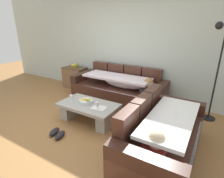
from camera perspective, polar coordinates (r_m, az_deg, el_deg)
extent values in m
plane|color=olive|center=(3.70, -13.35, -11.63)|extent=(14.00, 14.00, 0.00)
cube|color=#B5C4BB|center=(4.94, 3.13, 13.56)|extent=(9.00, 0.10, 2.70)
cube|color=#46271D|center=(4.65, 1.83, -1.34)|extent=(2.38, 0.92, 0.42)
cube|color=#46271D|center=(5.21, -3.39, 6.06)|extent=(0.47, 0.16, 0.46)
cube|color=#46271D|center=(4.95, 1.47, 5.34)|extent=(0.47, 0.16, 0.46)
cube|color=#46271D|center=(4.73, 6.81, 4.51)|extent=(0.47, 0.16, 0.46)
cube|color=#46271D|center=(4.56, 12.60, 3.56)|extent=(0.47, 0.16, 0.46)
cube|color=#381F17|center=(5.15, -8.91, 4.18)|extent=(0.18, 0.92, 0.20)
cube|color=#381F17|center=(4.16, 15.22, -0.16)|extent=(0.18, 0.92, 0.20)
cube|color=#4C4C56|center=(4.24, 11.64, -0.12)|extent=(0.36, 0.28, 0.11)
sphere|color=beige|center=(4.15, 11.60, 1.78)|extent=(0.21, 0.21, 0.21)
sphere|color=#9E7042|center=(4.14, 11.63, 2.18)|extent=(0.20, 0.20, 0.20)
ellipsoid|color=silver|center=(4.40, 3.94, 2.19)|extent=(1.10, 0.44, 0.28)
cube|color=silver|center=(4.45, 1.46, 3.77)|extent=(1.70, 0.60, 0.05)
cube|color=silver|center=(4.29, -1.02, -2.93)|extent=(1.44, 0.04, 0.38)
cube|color=#46271D|center=(2.93, 15.88, -16.28)|extent=(0.92, 1.87, 0.42)
cube|color=#46271D|center=(2.39, 4.56, -11.87)|extent=(0.16, 0.47, 0.46)
cube|color=#46271D|center=(2.80, 9.21, -7.03)|extent=(0.16, 0.47, 0.46)
cube|color=#46271D|center=(3.23, 12.58, -3.42)|extent=(0.16, 0.47, 0.46)
cube|color=#381F17|center=(2.10, 9.99, -21.87)|extent=(0.92, 0.18, 0.20)
cube|color=#381F17|center=(3.51, 20.12, -4.58)|extent=(0.92, 0.18, 0.20)
cube|color=#B23838|center=(2.32, 12.72, -18.73)|extent=(0.28, 0.36, 0.11)
sphere|color=beige|center=(2.22, 14.05, -15.76)|extent=(0.21, 0.21, 0.21)
sphere|color=#CCB793|center=(2.20, 14.12, -15.12)|extent=(0.20, 0.20, 0.20)
ellipsoid|color=white|center=(2.77, 17.83, -10.17)|extent=(0.44, 0.95, 0.28)
cube|color=white|center=(2.68, 18.25, -8.83)|extent=(0.60, 1.39, 0.05)
cube|color=white|center=(2.88, 24.77, -17.79)|extent=(0.04, 1.18, 0.38)
cube|color=#9C9A94|center=(3.69, -7.49, -5.14)|extent=(1.20, 0.68, 0.06)
cube|color=#9C9A94|center=(4.05, -12.54, -6.06)|extent=(0.20, 0.54, 0.32)
cube|color=#9C9A94|center=(3.54, -1.37, -9.59)|extent=(0.20, 0.54, 0.32)
cylinder|color=silver|center=(3.71, -8.28, -3.92)|extent=(0.28, 0.28, 0.07)
sphere|color=orange|center=(3.69, -8.36, -3.61)|extent=(0.08, 0.08, 0.08)
sphere|color=#609A2A|center=(3.63, -7.64, -4.00)|extent=(0.08, 0.08, 0.08)
sphere|color=gold|center=(3.71, -9.51, -3.54)|extent=(0.08, 0.08, 0.08)
sphere|color=gold|center=(3.70, -7.28, -3.54)|extent=(0.08, 0.08, 0.08)
cylinder|color=silver|center=(3.80, -12.71, -4.14)|extent=(0.06, 0.06, 0.01)
cylinder|color=silver|center=(3.79, -12.76, -3.58)|extent=(0.01, 0.01, 0.07)
cylinder|color=silver|center=(3.75, -12.85, -2.46)|extent=(0.07, 0.07, 0.08)
cylinder|color=silver|center=(3.41, -4.65, -6.64)|extent=(0.06, 0.06, 0.01)
cylinder|color=silver|center=(3.39, -4.67, -6.03)|extent=(0.01, 0.01, 0.07)
cylinder|color=silver|center=(3.35, -4.71, -4.80)|extent=(0.07, 0.07, 0.08)
cube|color=white|center=(3.48, -4.07, -6.02)|extent=(0.29, 0.23, 0.01)
cube|color=brown|center=(5.75, -11.64, 3.52)|extent=(0.70, 0.42, 0.62)
cube|color=brown|center=(5.67, -11.87, 6.62)|extent=(0.72, 0.44, 0.02)
cube|color=#B76623|center=(5.64, -11.64, 6.87)|extent=(0.19, 0.22, 0.04)
cube|color=#338C59|center=(5.63, -11.65, 7.21)|extent=(0.19, 0.19, 0.03)
cube|color=gold|center=(5.62, -11.77, 7.55)|extent=(0.16, 0.23, 0.04)
cylinder|color=black|center=(4.40, 28.19, -8.10)|extent=(0.28, 0.28, 0.02)
cylinder|color=black|center=(4.09, 30.27, 3.29)|extent=(0.03, 0.03, 1.80)
sphere|color=black|center=(3.87, 30.97, 16.94)|extent=(0.14, 0.14, 0.14)
ellipsoid|color=black|center=(3.54, -17.89, -12.79)|extent=(0.19, 0.29, 0.09)
ellipsoid|color=black|center=(3.42, -16.23, -13.90)|extent=(0.18, 0.29, 0.09)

